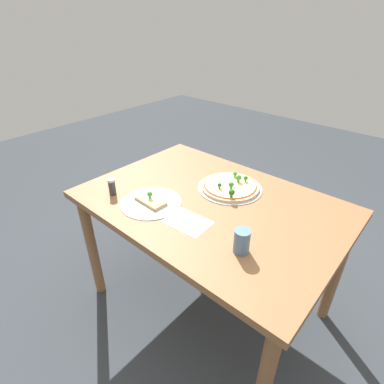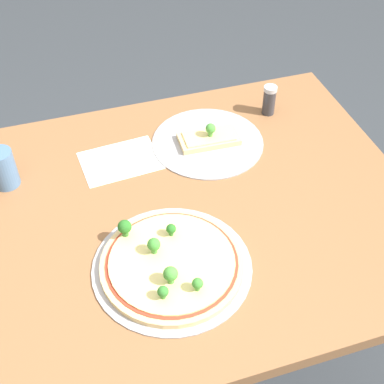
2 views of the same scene
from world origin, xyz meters
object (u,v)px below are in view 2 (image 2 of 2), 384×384
at_px(dining_table, 155,239).
at_px(drinking_cup, 3,168).
at_px(pizza_tray_whole, 171,264).
at_px(condiment_shaker, 269,100).
at_px(pizza_tray_slice, 208,140).

xyz_separation_m(dining_table, drinking_cup, (0.33, -0.22, 0.15)).
bearing_deg(pizza_tray_whole, dining_table, -90.46).
xyz_separation_m(dining_table, condiment_shaker, (-0.43, -0.29, 0.14)).
distance_m(dining_table, pizza_tray_whole, 0.20).
bearing_deg(dining_table, condiment_shaker, -145.44).
bearing_deg(drinking_cup, condiment_shaker, -173.97).
height_order(drinking_cup, condiment_shaker, drinking_cup).
relative_size(pizza_tray_whole, pizza_tray_slice, 1.14).
bearing_deg(dining_table, pizza_tray_slice, -134.81).
bearing_deg(drinking_cup, pizza_tray_whole, 130.34).
xyz_separation_m(pizza_tray_slice, drinking_cup, (0.54, 0.00, 0.04)).
distance_m(drinking_cup, condiment_shaker, 0.76).
bearing_deg(pizza_tray_slice, dining_table, 45.19).
bearing_deg(condiment_shaker, pizza_tray_slice, 20.18).
relative_size(pizza_tray_whole, condiment_shaker, 3.90).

